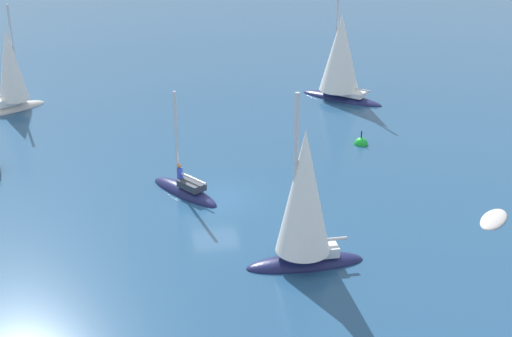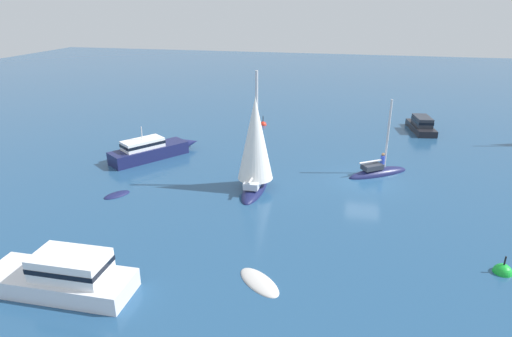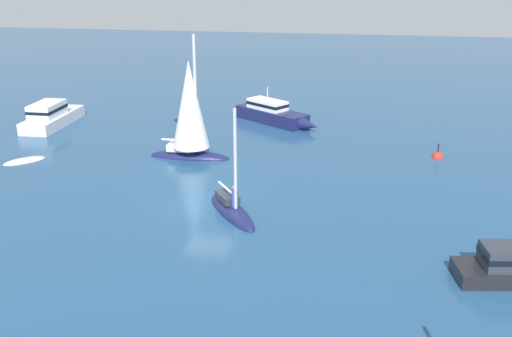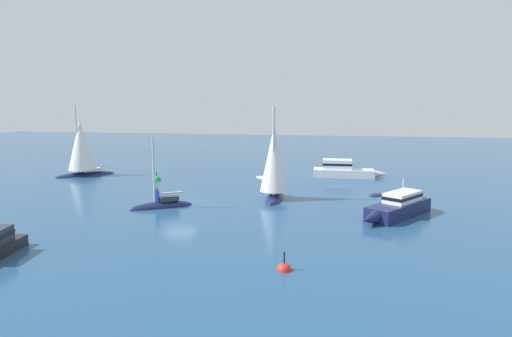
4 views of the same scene
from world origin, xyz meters
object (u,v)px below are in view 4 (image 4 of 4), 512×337
ketch (82,149)px  motor_cruiser (344,170)px  skiff (264,178)px  channel_buoy (157,180)px  mooring_buoy (284,270)px  sailboat (274,166)px  yacht (162,206)px  tender (376,196)px  cabin_cruiser (397,207)px

ketch → motor_cruiser: bearing=143.1°
ketch → skiff: bearing=139.9°
channel_buoy → motor_cruiser: bearing=-73.3°
skiff → mooring_buoy: (-26.72, -5.58, 0.01)m
sailboat → motor_cruiser: bearing=154.9°
ketch → channel_buoy: bearing=126.4°
ketch → yacht: (-13.01, -15.10, -2.90)m
sailboat → mooring_buoy: bearing=9.8°
motor_cruiser → tender: size_ratio=4.12×
mooring_buoy → cabin_cruiser: bearing=-29.7°
skiff → ketch: (-2.15, 20.91, 3.04)m
cabin_cruiser → channel_buoy: 26.31m
motor_cruiser → yacht: bearing=-130.4°
skiff → ketch: size_ratio=0.33×
tender → cabin_cruiser: bearing=40.3°
skiff → cabin_cruiser: cabin_cruiser is taller
skiff → ketch: ketch is taller
sailboat → channel_buoy: 15.96m
channel_buoy → mooring_buoy: mooring_buoy is taller
cabin_cruiser → channel_buoy: bearing=-80.0°
tender → channel_buoy: 23.15m
motor_cruiser → yacht: yacht is taller
ketch → cabin_cruiser: size_ratio=1.14×
motor_cruiser → mooring_buoy: motor_cruiser is taller
cabin_cruiser → tender: bearing=-137.3°
yacht → ketch: bearing=-75.8°
cabin_cruiser → yacht: bearing=-53.2°
skiff → mooring_buoy: 27.30m
motor_cruiser → channel_buoy: (-6.01, 19.99, -0.78)m
tender → channel_buoy: (3.83, 22.83, 0.00)m
skiff → mooring_buoy: bearing=144.2°
ketch → sailboat: bearing=114.4°
sailboat → skiff: bearing=-166.3°
ketch → yacht: size_ratio=1.37×
tender → skiff: 13.62m
sailboat → mooring_buoy: size_ratio=6.47×
cabin_cruiser → channel_buoy: size_ratio=5.49×
sailboat → mooring_buoy: (-16.17, -2.92, -2.95)m
tender → mooring_buoy: 20.33m
tender → cabin_cruiser: cabin_cruiser is taller
motor_cruiser → sailboat: 14.60m
cabin_cruiser → mooring_buoy: size_ratio=5.63×
cabin_cruiser → channel_buoy: cabin_cruiser is taller
motor_cruiser → yacht: size_ratio=1.36×
ketch → channel_buoy: size_ratio=6.25×
skiff → yacht: yacht is taller
motor_cruiser → skiff: bearing=-164.7°
tender → ketch: 32.97m
motor_cruiser → ketch: bearing=-172.1°
skiff → cabin_cruiser: size_ratio=0.37×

